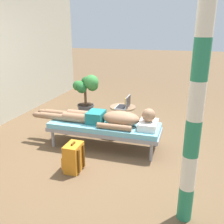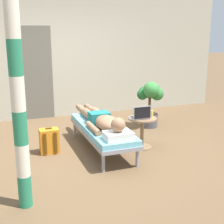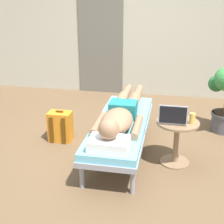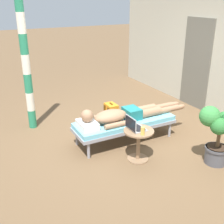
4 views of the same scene
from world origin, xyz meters
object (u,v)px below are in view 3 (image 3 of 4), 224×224
(lounge_chair, at_px, (121,126))
(side_table, at_px, (177,135))
(drink_glass, at_px, (192,118))
(laptop, at_px, (173,118))
(backpack, at_px, (61,126))
(person_reclining, at_px, (121,115))

(lounge_chair, xyz_separation_m, side_table, (0.67, -0.14, 0.01))
(drink_glass, bearing_deg, side_table, 168.48)
(side_table, bearing_deg, drink_glass, -11.52)
(side_table, relative_size, drink_glass, 4.24)
(laptop, xyz_separation_m, drink_glass, (0.21, 0.02, 0.00))
(side_table, xyz_separation_m, laptop, (-0.06, -0.05, 0.23))
(lounge_chair, distance_m, laptop, 0.68)
(laptop, height_order, backpack, laptop)
(lounge_chair, relative_size, laptop, 5.99)
(person_reclining, height_order, drink_glass, person_reclining)
(lounge_chair, height_order, laptop, laptop)
(lounge_chair, distance_m, person_reclining, 0.18)
(person_reclining, distance_m, drink_glass, 0.83)
(lounge_chair, xyz_separation_m, person_reclining, (0.00, -0.05, 0.17))
(person_reclining, relative_size, drink_glass, 17.61)
(person_reclining, relative_size, laptop, 7.00)
(person_reclining, height_order, laptop, laptop)
(laptop, bearing_deg, side_table, 40.52)
(backpack, bearing_deg, person_reclining, -14.40)
(person_reclining, relative_size, backpack, 5.12)
(side_table, height_order, laptop, laptop)
(drink_glass, bearing_deg, laptop, -174.37)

